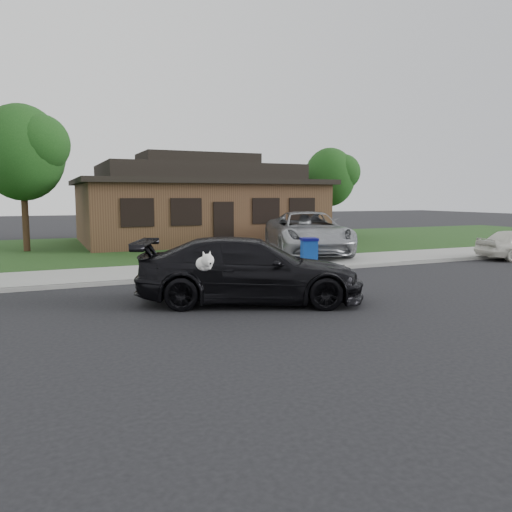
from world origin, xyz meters
name	(u,v)px	position (x,y,z in m)	size (l,w,h in m)	color
ground	(224,302)	(0.00, 0.00, 0.00)	(120.00, 120.00, 0.00)	black
sidewalk	(173,271)	(0.00, 5.00, 0.06)	(60.00, 3.00, 0.12)	gray
curb	(185,278)	(0.00, 3.50, 0.06)	(60.00, 0.12, 0.12)	gray
lawn	(131,248)	(0.00, 13.00, 0.07)	(60.00, 13.00, 0.13)	#193814
driveway	(271,249)	(6.00, 10.00, 0.07)	(4.50, 13.00, 0.14)	gray
sedan	(250,270)	(0.57, -0.23, 0.78)	(5.81, 4.10, 1.56)	black
minivan	(307,232)	(6.38, 7.22, 1.02)	(2.91, 6.32, 1.76)	#9EA0A5
recycling_bin	(309,251)	(4.76, 4.24, 0.60)	(0.71, 0.71, 0.95)	navy
house	(198,204)	(4.00, 15.00, 2.13)	(12.60, 8.60, 4.65)	#422B1C
tree_0	(26,151)	(-4.34, 12.88, 4.48)	(3.78, 3.60, 6.34)	#332114
tree_1	(333,176)	(12.14, 14.40, 3.71)	(3.15, 3.00, 5.25)	#332114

